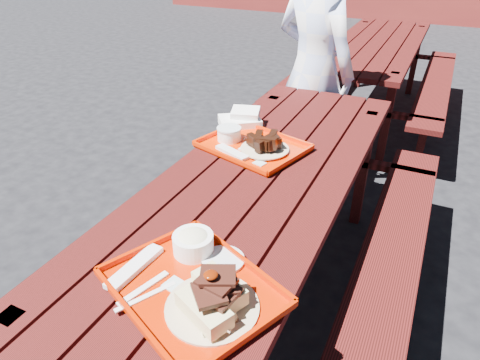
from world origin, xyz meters
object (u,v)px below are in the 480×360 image
at_px(picnic_table_near, 255,215).
at_px(near_tray, 198,278).
at_px(person, 313,70).
at_px(far_tray, 251,144).
at_px(picnic_table_far, 374,62).

distance_m(picnic_table_near, near_tray, 0.70).
bearing_deg(near_tray, person, 97.97).
height_order(far_tray, person, person).
height_order(picnic_table_far, near_tray, near_tray).
distance_m(near_tray, far_tray, 0.93).
xyz_separation_m(picnic_table_near, person, (-0.17, 1.35, 0.28)).
height_order(near_tray, far_tray, near_tray).
xyz_separation_m(picnic_table_near, picnic_table_far, (0.00, 2.80, 0.00)).
distance_m(picnic_table_near, picnic_table_far, 2.80).
bearing_deg(picnic_table_near, near_tray, -80.70).
relative_size(picnic_table_near, picnic_table_far, 1.00).
xyz_separation_m(picnic_table_far, person, (-0.17, -1.45, 0.28)).
bearing_deg(picnic_table_far, near_tray, -88.23).
height_order(picnic_table_near, near_tray, near_tray).
relative_size(near_tray, person, 0.35).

